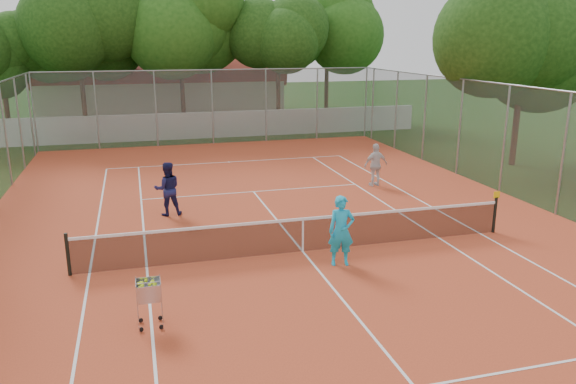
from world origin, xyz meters
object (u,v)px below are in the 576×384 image
object	(u,v)px
clubhouse	(162,87)
player_far_left	(168,189)
player_near	(341,231)
ball_hopper	(149,302)
player_far_right	(376,165)
tennis_net	(303,234)

from	to	relation	value
clubhouse	player_far_left	distance (m)	24.75
player_near	ball_hopper	size ratio (longest dim) A/B	1.71
player_far_right	clubhouse	bearing A→B (deg)	-78.79
player_far_right	player_far_left	bearing A→B (deg)	6.66
player_near	ball_hopper	distance (m)	5.21
player_near	player_far_left	distance (m)	6.71
tennis_net	player_near	size ratio (longest dim) A/B	6.58
tennis_net	player_far_left	size ratio (longest dim) A/B	6.75
clubhouse	ball_hopper	size ratio (longest dim) A/B	15.50
ball_hopper	clubhouse	bearing A→B (deg)	62.60
ball_hopper	player_far_left	bearing A→B (deg)	59.84
player_far_right	ball_hopper	size ratio (longest dim) A/B	1.58
player_far_left	player_far_right	distance (m)	8.25
player_far_left	player_far_right	bearing A→B (deg)	-170.42
clubhouse	player_far_left	xyz separation A→B (m)	(-1.27, -24.68, -1.30)
tennis_net	player_far_left	world-z (taller)	player_far_left
tennis_net	player_near	bearing A→B (deg)	-58.63
player_near	ball_hopper	world-z (taller)	player_near
clubhouse	player_far_left	bearing A→B (deg)	-92.95
player_far_right	ball_hopper	world-z (taller)	player_far_right
player_near	ball_hopper	bearing A→B (deg)	-146.53
tennis_net	player_far_left	distance (m)	5.43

